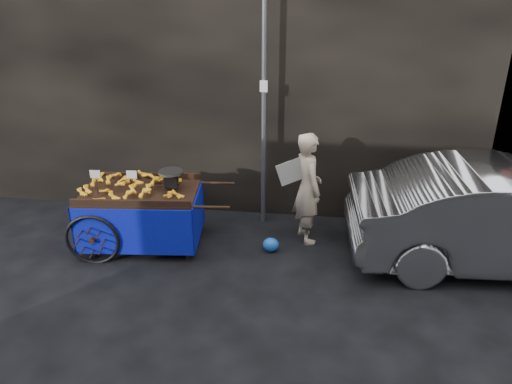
# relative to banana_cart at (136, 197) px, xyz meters

# --- Properties ---
(ground) EXTENTS (80.00, 80.00, 0.00)m
(ground) POSITION_rel_banana_cart_xyz_m (1.58, -0.26, -0.83)
(ground) COLOR black
(ground) RESTS_ON ground
(building_wall) EXTENTS (13.50, 2.00, 5.00)m
(building_wall) POSITION_rel_banana_cart_xyz_m (1.97, 2.34, 1.67)
(building_wall) COLOR black
(building_wall) RESTS_ON ground
(street_pole) EXTENTS (0.12, 0.10, 4.00)m
(street_pole) POSITION_rel_banana_cart_xyz_m (1.88, 1.04, 1.18)
(street_pole) COLOR slate
(street_pole) RESTS_ON ground
(banana_cart) EXTENTS (2.57, 1.39, 1.35)m
(banana_cart) POSITION_rel_banana_cart_xyz_m (0.00, 0.00, 0.00)
(banana_cart) COLOR black
(banana_cart) RESTS_ON ground
(vendor) EXTENTS (0.84, 0.79, 1.83)m
(vendor) POSITION_rel_banana_cart_xyz_m (2.65, 0.50, 0.08)
(vendor) COLOR #BFAA8E
(vendor) RESTS_ON ground
(plastic_bag) EXTENTS (0.25, 0.20, 0.23)m
(plastic_bag) POSITION_rel_banana_cart_xyz_m (2.12, 0.03, -0.72)
(plastic_bag) COLOR blue
(plastic_bag) RESTS_ON ground
(parked_car) EXTENTS (4.78, 1.94, 1.54)m
(parked_car) POSITION_rel_banana_cart_xyz_m (5.63, 0.14, -0.06)
(parked_car) COLOR #ADAFB4
(parked_car) RESTS_ON ground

